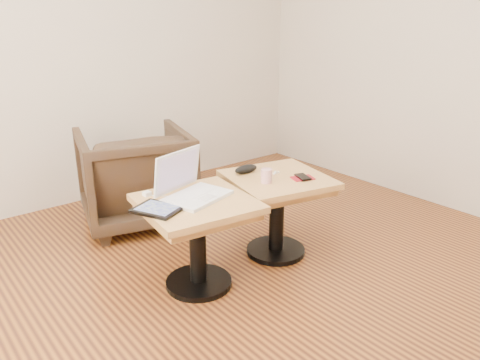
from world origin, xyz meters
TOP-DOWN VIEW (x-y plane):
  - room_shell at (0.00, 0.00)m, footprint 4.52×4.52m
  - side_table_left at (-0.10, 0.45)m, footprint 0.68×0.68m
  - side_table_right at (0.55, 0.45)m, footprint 0.73×0.73m
  - laptop at (-0.09, 0.51)m, footprint 0.43×0.39m
  - tablet at (-0.35, 0.45)m, footprint 0.28×0.30m
  - charging_adapter at (-0.28, 0.69)m, footprint 0.05×0.05m
  - glasses_case at (0.43, 0.64)m, footprint 0.18×0.08m
  - striped_cup at (0.41, 0.42)m, footprint 0.09×0.09m
  - earbuds_tangle at (0.57, 0.51)m, footprint 0.07×0.04m
  - phone_on_sleeve at (0.65, 0.32)m, footprint 0.16×0.14m
  - armchair at (0.06, 1.53)m, footprint 0.99×1.00m

SIDE VIEW (x-z plane):
  - armchair at x=0.06m, z-range 0.00..0.75m
  - side_table_left at x=-0.10m, z-range 0.14..0.70m
  - side_table_right at x=0.55m, z-range 0.14..0.70m
  - earbuds_tangle at x=0.57m, z-range 0.56..0.57m
  - phone_on_sleeve at x=0.65m, z-range 0.56..0.57m
  - tablet at x=-0.35m, z-range 0.56..0.58m
  - charging_adapter at x=-0.28m, z-range 0.56..0.58m
  - glasses_case at x=0.43m, z-range 0.56..0.61m
  - striped_cup at x=0.41m, z-range 0.56..0.65m
  - laptop at x=-0.09m, z-range 0.48..0.74m
  - room_shell at x=0.00m, z-range 0.00..2.71m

